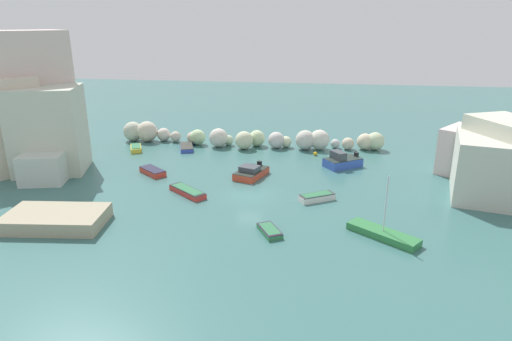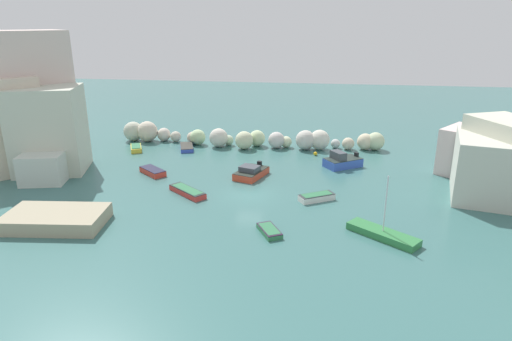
% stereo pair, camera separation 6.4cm
% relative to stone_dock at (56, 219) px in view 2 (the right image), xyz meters
% --- Properties ---
extents(cove_water, '(160.00, 160.00, 0.00)m').
position_rel_stone_dock_xyz_m(cove_water, '(14.51, 8.93, -0.58)').
color(cove_water, '#3A6B68').
rests_on(cove_water, ground).
extents(cliff_headland_left, '(16.02, 19.28, 14.88)m').
position_rel_stone_dock_xyz_m(cliff_headland_left, '(-10.77, 14.16, 4.57)').
color(cliff_headland_left, beige).
rests_on(cliff_headland_left, ground).
extents(rock_breakwater, '(35.08, 4.52, 2.78)m').
position_rel_stone_dock_xyz_m(rock_breakwater, '(10.89, 26.07, 0.57)').
color(rock_breakwater, beige).
rests_on(rock_breakwater, ground).
extents(stone_dock, '(8.28, 5.38, 1.17)m').
position_rel_stone_dock_xyz_m(stone_dock, '(0.00, 0.00, 0.00)').
color(stone_dock, tan).
rests_on(stone_dock, ground).
extents(channel_buoy, '(0.48, 0.48, 0.48)m').
position_rel_stone_dock_xyz_m(channel_buoy, '(20.47, 23.08, -0.34)').
color(channel_buoy, gold).
rests_on(channel_buoy, cove_water).
extents(moored_boat_0, '(3.55, 4.69, 1.29)m').
position_rel_stone_dock_xyz_m(moored_boat_0, '(13.85, 14.10, -0.08)').
color(moored_boat_0, '#C94129').
rests_on(moored_boat_0, cove_water).
extents(moored_boat_1, '(3.52, 3.26, 0.63)m').
position_rel_stone_dock_xyz_m(moored_boat_1, '(3.13, 13.38, -0.27)').
color(moored_boat_1, red).
rests_on(moored_boat_1, cove_water).
extents(moored_boat_2, '(4.64, 4.21, 1.88)m').
position_rel_stone_dock_xyz_m(moored_boat_2, '(23.58, 19.04, 0.07)').
color(moored_boat_2, '#3657BD').
rests_on(moored_boat_2, cove_water).
extents(moored_boat_3, '(5.47, 4.68, 5.05)m').
position_rel_stone_dock_xyz_m(moored_boat_3, '(26.14, 1.75, -0.28)').
color(moored_boat_3, '#317E42').
rests_on(moored_boat_3, cove_water).
extents(moored_boat_4, '(3.50, 2.77, 0.62)m').
position_rel_stone_dock_xyz_m(moored_boat_4, '(20.94, 8.55, -0.26)').
color(moored_boat_4, white).
rests_on(moored_boat_4, cove_water).
extents(moored_boat_5, '(2.36, 2.93, 0.44)m').
position_rel_stone_dock_xyz_m(moored_boat_5, '(17.41, 1.15, -0.35)').
color(moored_boat_5, '#327A4A').
rests_on(moored_boat_5, cove_water).
extents(moored_boat_6, '(2.73, 4.10, 0.51)m').
position_rel_stone_dock_xyz_m(moored_boat_6, '(3.88, 23.45, -0.33)').
color(moored_boat_6, blue).
rests_on(moored_boat_6, cove_water).
extents(moored_boat_7, '(4.29, 3.82, 0.56)m').
position_rel_stone_dock_xyz_m(moored_boat_7, '(8.59, 8.24, -0.29)').
color(moored_boat_7, red).
rests_on(moored_boat_7, cove_water).
extents(moored_boat_8, '(2.46, 3.33, 0.63)m').
position_rel_stone_dock_xyz_m(moored_boat_8, '(-2.37, 21.91, -0.28)').
color(moored_boat_8, gold).
rests_on(moored_boat_8, cove_water).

